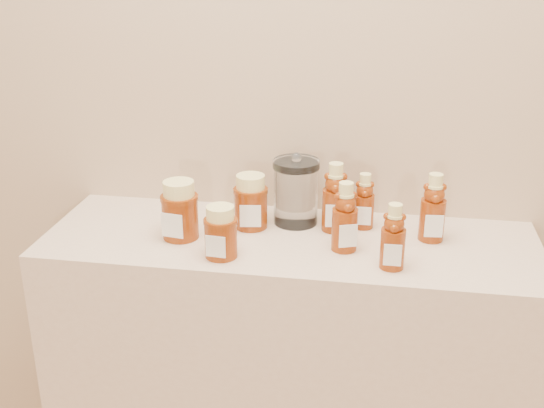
% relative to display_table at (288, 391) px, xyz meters
% --- Properties ---
extents(wall_back, '(3.50, 0.02, 2.70)m').
position_rel_display_table_xyz_m(wall_back, '(0.00, 0.20, 0.90)').
color(wall_back, tan).
rests_on(wall_back, ground).
extents(display_table, '(1.20, 0.40, 0.90)m').
position_rel_display_table_xyz_m(display_table, '(0.00, 0.00, 0.00)').
color(display_table, '#CAAE94').
rests_on(display_table, ground).
extents(bear_bottle_back_left, '(0.07, 0.07, 0.20)m').
position_rel_display_table_xyz_m(bear_bottle_back_left, '(0.10, 0.07, 0.55)').
color(bear_bottle_back_left, '#6A2308').
rests_on(bear_bottle_back_left, display_table).
extents(bear_bottle_back_mid, '(0.06, 0.06, 0.16)m').
position_rel_display_table_xyz_m(bear_bottle_back_mid, '(0.17, 0.10, 0.53)').
color(bear_bottle_back_mid, '#6A2308').
rests_on(bear_bottle_back_mid, display_table).
extents(bear_bottle_back_right, '(0.07, 0.07, 0.19)m').
position_rel_display_table_xyz_m(bear_bottle_back_right, '(0.34, 0.05, 0.54)').
color(bear_bottle_back_right, '#6A2308').
rests_on(bear_bottle_back_right, display_table).
extents(bear_bottle_front_left, '(0.08, 0.08, 0.19)m').
position_rel_display_table_xyz_m(bear_bottle_front_left, '(0.13, -0.04, 0.54)').
color(bear_bottle_front_left, '#6A2308').
rests_on(bear_bottle_front_left, display_table).
extents(bear_bottle_front_right, '(0.06, 0.06, 0.17)m').
position_rel_display_table_xyz_m(bear_bottle_front_right, '(0.24, -0.11, 0.54)').
color(bear_bottle_front_right, '#6A2308').
rests_on(bear_bottle_front_right, display_table).
extents(honey_jar_left, '(0.10, 0.10, 0.14)m').
position_rel_display_table_xyz_m(honey_jar_left, '(-0.26, -0.04, 0.52)').
color(honey_jar_left, '#6A2308').
rests_on(honey_jar_left, display_table).
extents(honey_jar_back, '(0.10, 0.10, 0.14)m').
position_rel_display_table_xyz_m(honey_jar_back, '(-0.11, 0.06, 0.52)').
color(honey_jar_back, '#6A2308').
rests_on(honey_jar_back, display_table).
extents(honey_jar_front, '(0.08, 0.08, 0.12)m').
position_rel_display_table_xyz_m(honey_jar_front, '(-0.14, -0.12, 0.51)').
color(honey_jar_front, '#6A2308').
rests_on(honey_jar_front, display_table).
extents(glass_canister, '(0.13, 0.13, 0.18)m').
position_rel_display_table_xyz_m(glass_canister, '(0.00, 0.10, 0.54)').
color(glass_canister, white).
rests_on(glass_canister, display_table).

